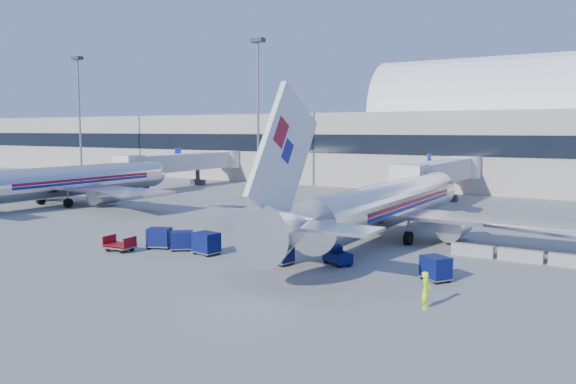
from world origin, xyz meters
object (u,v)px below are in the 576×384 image
Objects in this scene: cart_train_a at (206,243)px; cart_solo_far at (436,268)px; barrier_near at (472,250)px; tug_left at (261,234)px; cart_train_b at (182,240)px; cart_open_red at (120,246)px; cart_solo_near at (280,253)px; jetbridge_mid at (189,162)px; mast_west at (258,92)px; tug_lead at (267,245)px; ramp_worker at (426,290)px; airliner_mid at (61,182)px; cart_train_c at (159,238)px; airliner_main at (383,205)px; mast_far_west at (79,100)px; barrier_far at (573,261)px; barrier_mid at (520,255)px; jetbridge_near at (443,172)px; tug_right at (337,255)px.

cart_solo_far is (16.77, 1.58, -0.07)m from cart_train_a.
barrier_near is 16.79m from tug_left.
cart_train_b is (-19.65, -9.51, 0.35)m from barrier_near.
cart_open_red is at bearing -148.77° from cart_train_a.
cart_solo_near reaches higher than cart_open_red.
mast_west reaches higher than jetbridge_mid.
ramp_worker reaches higher than tug_lead.
airliner_mid is 16.79× the size of cart_train_c.
airliner_main is 75.44m from mast_far_west.
cart_train_a is at bearing -157.86° from barrier_far.
airliner_mid is 53.32m from ramp_worker.
barrier_near and barrier_mid have the same top height.
cart_solo_near reaches higher than barrier_mid.
mast_far_west is at bearing -179.32° from jetbridge_near.
tug_right is at bearing 42.28° from cart_solo_near.
mast_far_west is at bearing 157.59° from cart_train_a.
cart_train_b reaches higher than barrier_mid.
airliner_main reaches higher than tug_right.
tug_left is (-6.03, -32.25, -3.31)m from jetbridge_near.
cart_solo_far is (7.12, -0.75, 0.17)m from tug_right.
mast_far_west is at bearing 161.69° from barrier_far.
cart_open_red is at bearing -135.46° from cart_solo_far.
tug_right is at bearing 47.34° from ramp_worker.
jetbridge_mid is 63.87m from cart_solo_far.
tug_left is 1.06× the size of cart_solo_far.
cart_solo_near is (-0.40, -38.19, -3.12)m from jetbridge_near.
tug_lead is 3.22m from cart_solo_near.
barrier_mid is at bearing 0.00° from barrier_near.
cart_train_c is 3.01m from cart_open_red.
mast_west reaches higher than airliner_main.
tug_left is (-23.03, -3.44, 0.17)m from barrier_far.
tug_right reaches higher than cart_open_red.
barrier_near is 3.30m from barrier_mid.
airliner_mid is (-42.00, 0.00, 0.00)m from airliner_main.
mast_west is at bearing 37.76° from ramp_worker.
airliner_mid reaches higher than jetbridge_mid.
cart_train_b is (-3.21, -6.07, 0.18)m from tug_left.
tug_left is 16.75m from cart_solo_far.
ramp_worker is (17.22, -10.19, 0.36)m from tug_left.
mast_west reaches higher than tug_left.
mast_far_west reaches higher than cart_train_b.
tug_left is at bearing -10.05° from airliner_mid.
airliner_mid is 30.97m from cart_train_c.
cart_train_a is at bearing -31.72° from mast_far_west.
jetbridge_near reaches higher than cart_solo_far.
cart_open_red is (-30.07, -12.21, -0.04)m from barrier_far.
cart_solo_far is (-0.34, -8.06, 0.37)m from barrier_near.
mast_far_west is at bearing 56.93° from ramp_worker.
cart_train_c is 1.02× the size of cart_solo_far.
tug_right is at bearing -9.95° from tug_lead.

